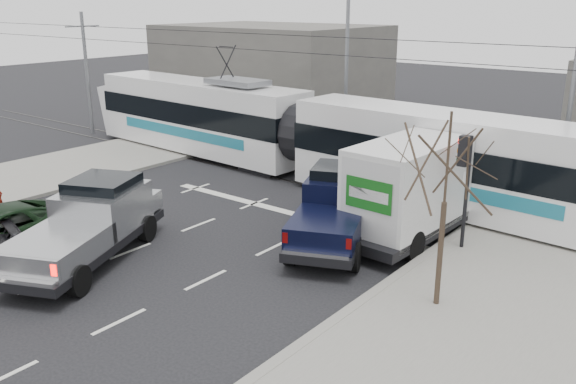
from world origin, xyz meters
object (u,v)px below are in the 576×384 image
Objects in this scene: box_truck at (416,189)px; traffic_signal at (465,167)px; street_lamp_near at (570,70)px; navy_pickup at (336,207)px; bare_tree at (447,167)px; silver_pickup at (91,222)px; street_lamp_far at (344,51)px; tram at (304,135)px.

traffic_signal is at bearing -5.77° from box_truck.
navy_pickup is (-4.34, -9.27, -3.93)m from street_lamp_near.
bare_tree reaches higher than silver_pickup.
bare_tree is 17.97m from street_lamp_far.
navy_pickup is at bearing -57.58° from street_lamp_far.
tram reaches higher than bare_tree.
box_truck is at bearing 24.89° from navy_pickup.
navy_pickup is at bearing -153.18° from traffic_signal.
traffic_signal is 0.13× the size of tram.
street_lamp_far is 13.34m from box_truck.
silver_pickup is at bearing -122.52° from street_lamp_near.
bare_tree is at bearing -4.78° from silver_pickup.
traffic_signal is at bearing -96.41° from street_lamp_near.
tram is (-9.69, -3.80, -3.16)m from street_lamp_near.
bare_tree is 12.74m from tram.
navy_pickup reaches higher than silver_pickup.
street_lamp_near reaches higher than tram.
street_lamp_near is 1.33× the size of box_truck.
box_truck is at bearing -109.22° from street_lamp_near.
street_lamp_far is 1.33× the size of box_truck.
bare_tree reaches higher than traffic_signal.
silver_pickup is at bearing -86.13° from tram.
traffic_signal is 2.02m from box_truck.
traffic_signal is 0.53× the size of box_truck.
street_lamp_near is 8.42m from box_truck.
street_lamp_far is 0.33× the size of tram.
street_lamp_far is at bearing 170.13° from street_lamp_near.
street_lamp_far reaches higher than navy_pickup.
street_lamp_far is at bearing 138.28° from traffic_signal.
box_truck is (-2.81, 4.25, -2.15)m from bare_tree.
street_lamp_near is 1.00× the size of street_lamp_far.
street_lamp_far reaches higher than box_truck.
box_truck is at bearing 171.48° from traffic_signal.
box_truck is (8.97, -9.25, -3.47)m from street_lamp_far.
bare_tree reaches higher than navy_pickup.
traffic_signal is 0.54× the size of silver_pickup.
street_lamp_near is at bearing 83.59° from traffic_signal.
silver_pickup is 0.99× the size of box_truck.
street_lamp_near reaches higher than traffic_signal.
street_lamp_far is at bearing 110.34° from tram.
tram is 7.96m from box_truck.
street_lamp_near and street_lamp_far have the same top height.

